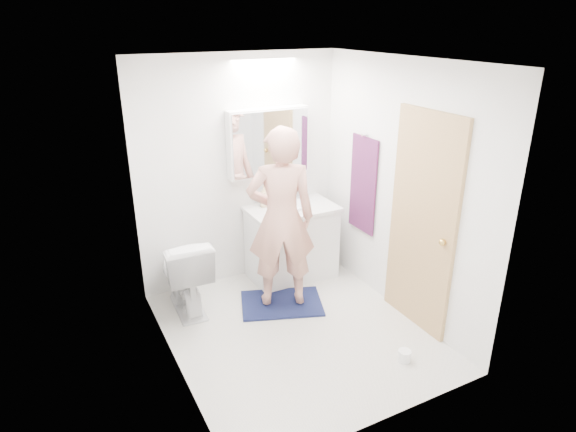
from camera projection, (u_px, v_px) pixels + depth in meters
floor at (296, 331)px, 4.57m from camera, size 2.50×2.50×0.00m
ceiling at (298, 60)px, 3.68m from camera, size 2.50×2.50×0.00m
wall_back at (240, 172)px, 5.16m from camera, size 2.50×0.00×2.50m
wall_front at (391, 274)px, 3.10m from camera, size 2.50×0.00×2.50m
wall_left at (166, 235)px, 3.66m from camera, size 0.00×2.50×2.50m
wall_right at (400, 191)px, 4.60m from camera, size 0.00×2.50×2.50m
vanity_cabinet at (292, 244)px, 5.42m from camera, size 0.90×0.55×0.78m
countertop at (292, 209)px, 5.27m from camera, size 0.95×0.58×0.04m
sink_basin at (290, 205)px, 5.28m from camera, size 0.36×0.36×0.03m
faucet at (282, 194)px, 5.41m from camera, size 0.02×0.02×0.16m
medicine_cabinet at (268, 142)px, 5.11m from camera, size 0.88×0.14×0.70m
mirror_panel at (271, 144)px, 5.05m from camera, size 0.84×0.01×0.66m
toilet at (184, 273)px, 4.79m from camera, size 0.48×0.80×0.79m
bath_rug at (282, 303)px, 4.99m from camera, size 0.94×0.79×0.02m
person at (281, 219)px, 4.65m from camera, size 0.75×0.62×1.78m
door at (422, 224)px, 4.38m from camera, size 0.04×0.80×2.00m
door_knob at (442, 242)px, 4.13m from camera, size 0.06×0.06×0.06m
towel at (363, 185)px, 5.08m from camera, size 0.02×0.42×1.00m
towel_hook at (365, 135)px, 4.88m from camera, size 0.07×0.02×0.02m
soap_bottle_a at (264, 196)px, 5.23m from camera, size 0.13×0.13×0.24m
soap_bottle_b at (265, 198)px, 5.29m from camera, size 0.09×0.09×0.16m
toothbrush_cup at (303, 195)px, 5.47m from camera, size 0.12×0.12×0.10m
toilet_paper_roll at (404, 356)px, 4.16m from camera, size 0.11×0.11×0.10m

